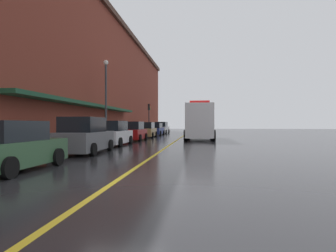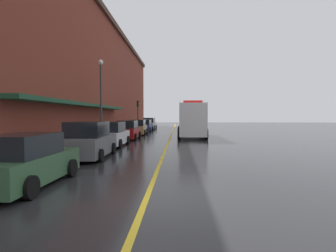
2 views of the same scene
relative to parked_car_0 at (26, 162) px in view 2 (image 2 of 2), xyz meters
name	(u,v)px [view 2 (image 2 of 2)]	position (x,y,z in m)	size (l,w,h in m)	color
ground_plane	(171,134)	(3.91, 23.79, -0.78)	(112.00, 112.00, 0.00)	#232326
sidewalk_left	(120,133)	(-2.29, 23.79, -0.70)	(2.40, 70.00, 0.15)	#9E9B93
lane_center_stripe	(171,134)	(3.91, 23.79, -0.77)	(0.16, 70.00, 0.01)	gold
brick_building_left	(55,74)	(-9.68, 22.78, 6.26)	(13.54, 64.00, 14.06)	maroon
parked_car_0	(26,162)	(0.00, 0.00, 0.00)	(2.00, 4.27, 1.65)	#2D5133
parked_car_1	(89,141)	(0.05, 5.75, 0.11)	(2.23, 4.58, 1.90)	#595B60
parked_car_2	(112,135)	(-0.05, 11.08, 0.05)	(1.97, 4.39, 1.76)	silver
parked_car_3	(128,131)	(0.00, 16.79, 0.04)	(2.05, 4.15, 1.75)	maroon
parked_car_4	(138,128)	(0.00, 23.02, 0.04)	(2.15, 4.92, 1.74)	#A5844C
parked_car_5	(145,126)	(0.02, 29.38, 0.00)	(2.07, 4.49, 1.65)	navy
parked_car_6	(150,124)	(-0.02, 35.69, 0.08)	(2.12, 4.75, 1.85)	silver
box_truck	(191,120)	(6.06, 19.82, 0.94)	(2.82, 8.72, 3.59)	silver
parking_meter_0	(127,125)	(-1.44, 23.64, 0.28)	(0.14, 0.18, 1.33)	#4C4C51
parking_meter_1	(132,124)	(-1.44, 27.20, 0.28)	(0.14, 0.18, 1.33)	#4C4C51
parking_meter_2	(142,122)	(-1.44, 36.69, 0.28)	(0.14, 0.18, 1.33)	#4C4C51
street_lamp_left	(101,91)	(-2.04, 15.24, 3.62)	(0.44, 0.44, 6.94)	#33383D
traffic_light_near	(138,109)	(-1.38, 32.16, 2.38)	(0.38, 0.36, 4.30)	#232326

